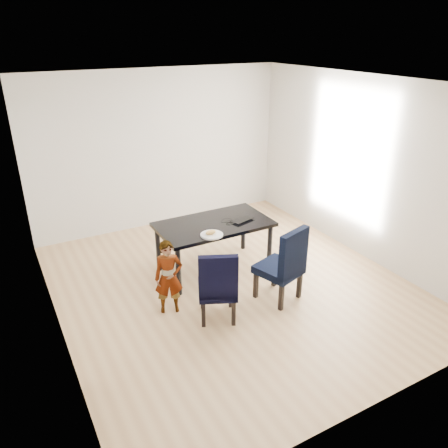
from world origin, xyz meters
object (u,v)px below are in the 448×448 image
dining_table (214,246)px  laptop (241,219)px  chair_right (279,263)px  chair_left (217,283)px  plate (212,235)px  child (169,277)px

dining_table → laptop: size_ratio=4.63×
chair_right → laptop: (0.00, 0.97, 0.25)m
dining_table → chair_left: size_ratio=1.69×
dining_table → laptop: (0.39, -0.09, 0.39)m
dining_table → plate: bearing=-121.4°
child → laptop: child is taller
chair_left → plate: size_ratio=3.11×
chair_right → plate: size_ratio=3.40×
dining_table → laptop: bearing=-13.2°
chair_right → laptop: 1.00m
plate → chair_right: bearing=-49.7°
laptop → dining_table: bearing=-29.0°
dining_table → child: 1.17m
chair_right → plate: (-0.60, 0.71, 0.24)m
chair_right → child: 1.41m
chair_left → laptop: bearing=71.3°
laptop → chair_right: bearing=74.2°
chair_right → child: size_ratio=1.08×
chair_left → child: bearing=163.5°
chair_left → chair_right: 0.89m
dining_table → child: bearing=-146.1°
child → plate: bearing=40.2°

